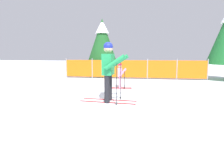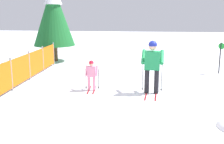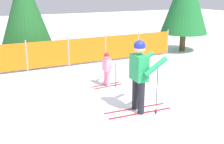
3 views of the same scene
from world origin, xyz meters
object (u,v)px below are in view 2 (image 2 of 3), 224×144
Objects in this scene: conifer_near at (53,14)px; skier_child at (91,73)px; skier_adult at (152,62)px; safety_fence at (21,70)px; trail_marker at (220,54)px.

skier_child is at bearing -150.88° from conifer_near.
skier_child is (0.12, 2.13, -0.47)m from skier_adult.
skier_adult reaches higher than skier_child.
skier_adult is at bearing -96.58° from safety_fence.
conifer_near is 8.91m from trail_marker.
skier_child is 0.26× the size of conifer_near.
trail_marker is at bearing -37.81° from skier_adult.
skier_child is 0.13× the size of safety_fence.
conifer_near is at bearing 3.70° from safety_fence.
conifer_near is (5.69, 3.17, 2.00)m from skier_child.
skier_adult is 2.18m from skier_child.
skier_child is at bearing 122.91° from trail_marker.
skier_child is at bearing 90.76° from skier_adult.
skier_adult is at bearing 138.31° from trail_marker.
conifer_near is (5.81, 5.30, 1.53)m from skier_adult.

